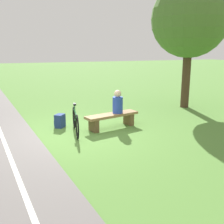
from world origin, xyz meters
The scene contains 6 objects.
ground_plane centered at (0.00, 0.00, 0.00)m, with size 80.00×80.00×0.00m, color #548438.
bench centered at (-1.28, -0.21, 0.32)m, with size 1.86×0.85×0.46m.
person_seated centered at (-1.49, -0.26, 0.79)m, with size 0.40×0.40×0.75m.
bicycle centered at (-0.06, -0.10, 0.37)m, with size 0.31×1.76×0.88m.
backpack centered at (0.28, -0.87, 0.21)m, with size 0.39×0.40×0.43m.
tree_far_left centered at (-5.34, -1.98, 3.63)m, with size 3.12×3.12×5.21m.
Camera 1 is at (1.71, 7.55, 2.53)m, focal length 43.02 mm.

